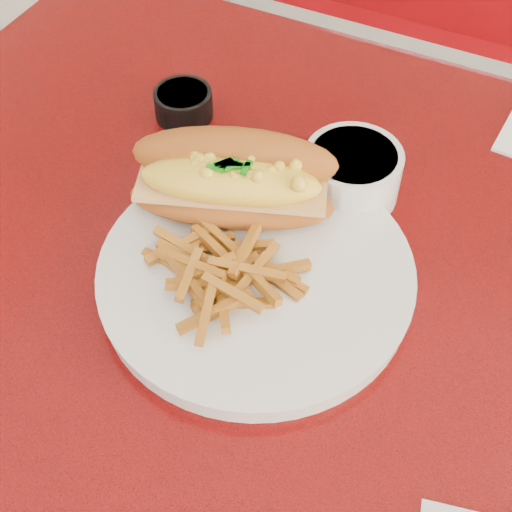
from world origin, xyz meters
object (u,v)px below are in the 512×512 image
at_px(booth_bench_far, 471,150).
at_px(diner_table, 345,374).
at_px(gravy_ramekin, 352,173).
at_px(mac_hoagie, 232,180).
at_px(dinner_plate, 256,275).
at_px(sauce_cup_left, 183,103).
at_px(fork, 329,294).

bearing_deg(booth_bench_far, diner_table, -90.00).
bearing_deg(gravy_ramekin, mac_hoagie, -135.96).
height_order(dinner_plate, sauce_cup_left, sauce_cup_left).
bearing_deg(dinner_plate, mac_hoagie, 132.09).
relative_size(diner_table, sauce_cup_left, 13.92).
xyz_separation_m(gravy_ramekin, sauce_cup_left, (-0.22, 0.03, -0.01)).
xyz_separation_m(booth_bench_far, sauce_cup_left, (-0.28, -0.66, 0.50)).
relative_size(fork, gravy_ramekin, 1.23).
xyz_separation_m(mac_hoagie, sauce_cup_left, (-0.13, 0.12, -0.04)).
xyz_separation_m(booth_bench_far, dinner_plate, (-0.09, -0.85, 0.49)).
distance_m(dinner_plate, fork, 0.07).
height_order(fork, sauce_cup_left, sauce_cup_left).
distance_m(booth_bench_far, sauce_cup_left, 0.88).
relative_size(mac_hoagie, gravy_ramekin, 1.80).
height_order(mac_hoagie, gravy_ramekin, mac_hoagie).
relative_size(dinner_plate, sauce_cup_left, 4.24).
relative_size(booth_bench_far, fork, 7.79).
bearing_deg(mac_hoagie, sauce_cup_left, 116.64).
xyz_separation_m(diner_table, gravy_ramekin, (-0.06, 0.11, 0.19)).
height_order(diner_table, gravy_ramekin, gravy_ramekin).
relative_size(dinner_plate, mac_hoagie, 1.67).
bearing_deg(sauce_cup_left, diner_table, -27.85).
height_order(diner_table, fork, fork).
bearing_deg(fork, gravy_ramekin, 16.80).
distance_m(diner_table, mac_hoagie, 0.27).
bearing_deg(sauce_cup_left, booth_bench_far, 67.15).
bearing_deg(fork, dinner_plate, 95.12).
xyz_separation_m(dinner_plate, mac_hoagie, (-0.06, 0.06, 0.05)).
xyz_separation_m(fork, gravy_ramekin, (-0.04, 0.15, 0.01)).
xyz_separation_m(dinner_plate, sauce_cup_left, (-0.19, 0.19, 0.01)).
bearing_deg(mac_hoagie, booth_bench_far, 59.42).
bearing_deg(mac_hoagie, gravy_ramekin, 24.26).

